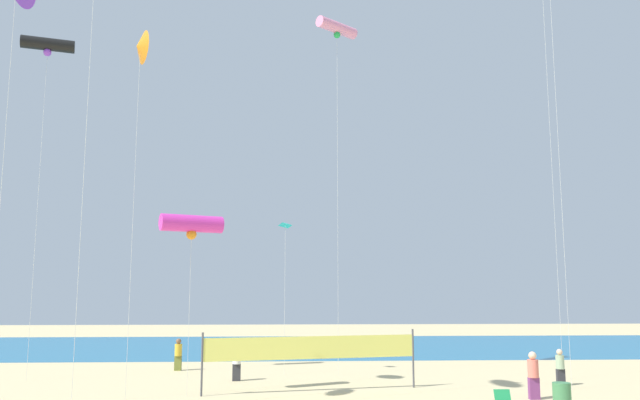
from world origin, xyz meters
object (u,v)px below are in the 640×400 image
(beachgoer_coral_shirt, at_px, (533,374))
(kite_black_tube, at_px, (48,45))
(beachgoer_mustard_shirt, at_px, (178,353))
(volleyball_net, at_px, (312,350))
(trash_barrel, at_px, (562,397))
(kite_magenta_tube, at_px, (192,224))
(kite_orange_delta, at_px, (140,47))
(beachgoer_sage_shirt, at_px, (560,366))
(kite_pink_tube, at_px, (337,28))
(beachgoer_white_shirt, at_px, (237,361))
(kite_cyan_diamond, at_px, (285,226))

(beachgoer_coral_shirt, distance_m, kite_black_tube, 26.25)
(beachgoer_mustard_shirt, height_order, volleyball_net, volleyball_net)
(beachgoer_coral_shirt, height_order, trash_barrel, beachgoer_coral_shirt)
(kite_black_tube, bearing_deg, kite_magenta_tube, -29.06)
(kite_orange_delta, bearing_deg, beachgoer_coral_shirt, -2.67)
(beachgoer_sage_shirt, xyz_separation_m, kite_pink_tube, (-9.24, 3.76, 16.64))
(kite_orange_delta, relative_size, kite_black_tube, 0.90)
(beachgoer_white_shirt, relative_size, kite_pink_tube, 0.09)
(kite_pink_tube, bearing_deg, trash_barrel, -54.18)
(trash_barrel, height_order, kite_black_tube, kite_black_tube)
(beachgoer_sage_shirt, height_order, kite_magenta_tube, kite_magenta_tube)
(kite_orange_delta, bearing_deg, volleyball_net, 11.94)
(beachgoer_white_shirt, bearing_deg, kite_black_tube, -22.10)
(beachgoer_mustard_shirt, distance_m, kite_magenta_tube, 9.94)
(beachgoer_sage_shirt, bearing_deg, kite_pink_tube, -26.04)
(beachgoer_coral_shirt, relative_size, volleyball_net, 0.20)
(beachgoer_mustard_shirt, xyz_separation_m, beachgoer_white_shirt, (3.29, -3.86, 0.02))
(kite_pink_tube, bearing_deg, kite_black_tube, -174.62)
(kite_cyan_diamond, relative_size, kite_magenta_tube, 1.06)
(beachgoer_sage_shirt, height_order, beachgoer_mustard_shirt, beachgoer_mustard_shirt)
(beachgoer_coral_shirt, xyz_separation_m, kite_orange_delta, (-15.23, 0.71, 12.80))
(kite_pink_tube, relative_size, kite_cyan_diamond, 2.39)
(kite_orange_delta, height_order, kite_magenta_tube, kite_orange_delta)
(volleyball_net, distance_m, kite_cyan_diamond, 7.79)
(trash_barrel, height_order, kite_magenta_tube, kite_magenta_tube)
(kite_orange_delta, distance_m, kite_black_tube, 7.83)
(beachgoer_coral_shirt, relative_size, trash_barrel, 1.85)
(kite_pink_tube, height_order, kite_cyan_diamond, kite_pink_tube)
(beachgoer_mustard_shirt, distance_m, volleyball_net, 9.69)
(beachgoer_sage_shirt, relative_size, trash_barrel, 1.63)
(kite_cyan_diamond, bearing_deg, beachgoer_white_shirt, -135.29)
(kite_pink_tube, bearing_deg, beachgoer_mustard_shirt, 164.55)
(beachgoer_coral_shirt, bearing_deg, kite_cyan_diamond, -177.11)
(beachgoer_coral_shirt, distance_m, volleyball_net, 8.53)
(beachgoer_sage_shirt, xyz_separation_m, trash_barrel, (-2.42, -5.69, -0.35))
(kite_black_tube, bearing_deg, kite_orange_delta, -41.56)
(volleyball_net, xyz_separation_m, kite_orange_delta, (-7.02, -1.48, 12.09))
(beachgoer_mustard_shirt, relative_size, trash_barrel, 1.69)
(beachgoer_sage_shirt, relative_size, beachgoer_mustard_shirt, 0.96)
(beachgoer_mustard_shirt, bearing_deg, beachgoer_white_shirt, -68.86)
(kite_orange_delta, distance_m, kite_magenta_tube, 7.45)
(kite_pink_tube, distance_m, kite_magenta_tube, 13.73)
(beachgoer_mustard_shirt, xyz_separation_m, kite_cyan_diamond, (5.41, -1.76, 6.36))
(beachgoer_sage_shirt, xyz_separation_m, beachgoer_coral_shirt, (-2.45, -3.30, 0.11))
(volleyball_net, distance_m, kite_black_tube, 19.29)
(trash_barrel, xyz_separation_m, kite_magenta_tube, (-13.10, 3.77, 6.17))
(beachgoer_sage_shirt, bearing_deg, kite_magenta_tube, 3.14)
(trash_barrel, relative_size, kite_black_tube, 0.06)
(kite_cyan_diamond, bearing_deg, kite_magenta_tube, -121.03)
(beachgoer_sage_shirt, height_order, kite_black_tube, kite_black_tube)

